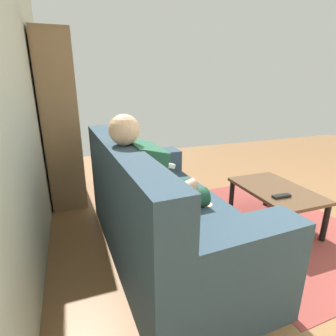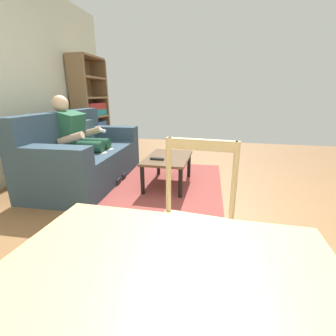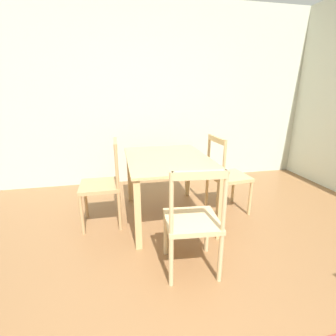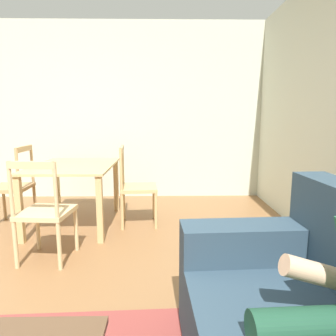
{
  "view_description": "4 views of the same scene",
  "coord_description": "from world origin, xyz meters",
  "px_view_note": "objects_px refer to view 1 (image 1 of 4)",
  "views": [
    {
      "loc": [
        -0.92,
        2.28,
        1.36
      ],
      "look_at": [
        0.86,
        1.63,
        0.73
      ],
      "focal_mm": 28.68,
      "sensor_mm": 36.0,
      "label": 1
    },
    {
      "loc": [
        -1.95,
        -0.11,
        1.15
      ],
      "look_at": [
        0.92,
        0.52,
        0.23
      ],
      "focal_mm": 25.05,
      "sensor_mm": 36.0,
      "label": 2
    },
    {
      "loc": [
        0.81,
        -0.55,
        1.43
      ],
      "look_at": [
        -1.76,
        -0.0,
        0.6
      ],
      "focal_mm": 26.35,
      "sensor_mm": 36.0,
      "label": 3
    },
    {
      "loc": [
        1.75,
        1.03,
        1.27
      ],
      "look_at": [
        -0.45,
        1.07,
        0.9
      ],
      "focal_mm": 32.63,
      "sensor_mm": 36.0,
      "label": 4
    }
  ],
  "objects_px": {
    "person_lounging": "(157,187)",
    "bookshelf": "(63,139)",
    "tv_remote": "(281,196)",
    "coffee_table": "(276,194)",
    "couch": "(160,216)"
  },
  "relations": [
    {
      "from": "couch",
      "to": "tv_remote",
      "type": "xyz_separation_m",
      "value": [
        -0.12,
        -1.08,
        0.06
      ]
    },
    {
      "from": "coffee_table",
      "to": "tv_remote",
      "type": "relative_size",
      "value": 4.92
    },
    {
      "from": "person_lounging",
      "to": "bookshelf",
      "type": "bearing_deg",
      "value": 24.14
    },
    {
      "from": "person_lounging",
      "to": "tv_remote",
      "type": "relative_size",
      "value": 6.75
    },
    {
      "from": "tv_remote",
      "to": "bookshelf",
      "type": "relative_size",
      "value": 0.09
    },
    {
      "from": "coffee_table",
      "to": "tv_remote",
      "type": "bearing_deg",
      "value": 150.36
    },
    {
      "from": "person_lounging",
      "to": "tv_remote",
      "type": "bearing_deg",
      "value": -95.82
    },
    {
      "from": "person_lounging",
      "to": "tv_remote",
      "type": "height_order",
      "value": "person_lounging"
    },
    {
      "from": "person_lounging",
      "to": "coffee_table",
      "type": "relative_size",
      "value": 1.37
    },
    {
      "from": "couch",
      "to": "coffee_table",
      "type": "xyz_separation_m",
      "value": [
        0.06,
        -1.18,
        -0.01
      ]
    },
    {
      "from": "couch",
      "to": "person_lounging",
      "type": "distance_m",
      "value": 0.26
    },
    {
      "from": "tv_remote",
      "to": "coffee_table",
      "type": "bearing_deg",
      "value": 152.19
    },
    {
      "from": "tv_remote",
      "to": "bookshelf",
      "type": "xyz_separation_m",
      "value": [
        1.59,
        1.76,
        0.32
      ]
    },
    {
      "from": "couch",
      "to": "bookshelf",
      "type": "distance_m",
      "value": 1.67
    },
    {
      "from": "bookshelf",
      "to": "couch",
      "type": "bearing_deg",
      "value": -155.14
    }
  ]
}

